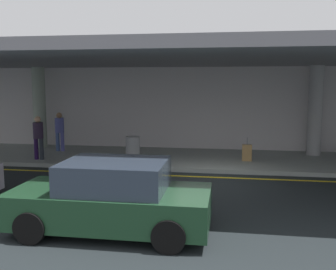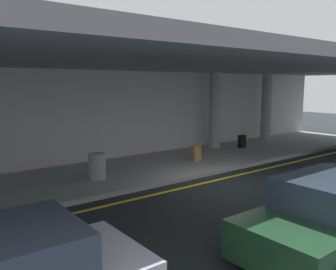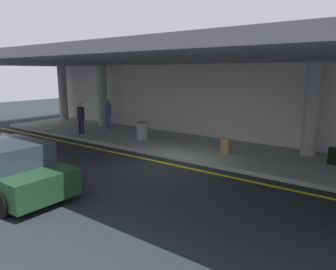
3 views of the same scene
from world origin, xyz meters
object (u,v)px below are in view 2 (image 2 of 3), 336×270
(support_column_center, at_px, (215,110))
(suitcase_upright_secondary, at_px, (242,141))
(support_column_right_mid, at_px, (266,107))
(suitcase_upright_primary, at_px, (196,153))
(trash_bin_steel, at_px, (97,166))
(car_dark_green, at_px, (332,218))

(support_column_center, bearing_deg, suitcase_upright_secondary, -39.16)
(support_column_center, distance_m, support_column_right_mid, 4.00)
(suitcase_upright_primary, distance_m, suitcase_upright_secondary, 3.91)
(trash_bin_steel, bearing_deg, support_column_right_mid, 9.05)
(support_column_right_mid, distance_m, car_dark_green, 13.38)
(suitcase_upright_secondary, relative_size, trash_bin_steel, 1.06)
(support_column_center, height_order, car_dark_green, support_column_center)
(trash_bin_steel, bearing_deg, car_dark_green, -79.29)
(suitcase_upright_primary, bearing_deg, car_dark_green, -130.32)
(trash_bin_steel, bearing_deg, suitcase_upright_primary, 0.86)
(support_column_center, height_order, trash_bin_steel, support_column_center)
(support_column_right_mid, distance_m, suitcase_upright_primary, 7.15)
(car_dark_green, distance_m, trash_bin_steel, 7.31)
(support_column_center, distance_m, suitcase_upright_secondary, 2.02)
(support_column_right_mid, relative_size, car_dark_green, 0.89)
(support_column_right_mid, relative_size, suitcase_upright_primary, 4.06)
(car_dark_green, bearing_deg, support_column_center, -121.68)
(support_column_right_mid, bearing_deg, car_dark_green, -137.67)
(support_column_center, distance_m, trash_bin_steel, 7.55)
(support_column_center, xyz_separation_m, suitcase_upright_primary, (-2.77, -1.72, -1.51))
(suitcase_upright_secondary, height_order, trash_bin_steel, suitcase_upright_secondary)
(suitcase_upright_primary, xyz_separation_m, suitcase_upright_secondary, (3.81, 0.87, 0.00))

